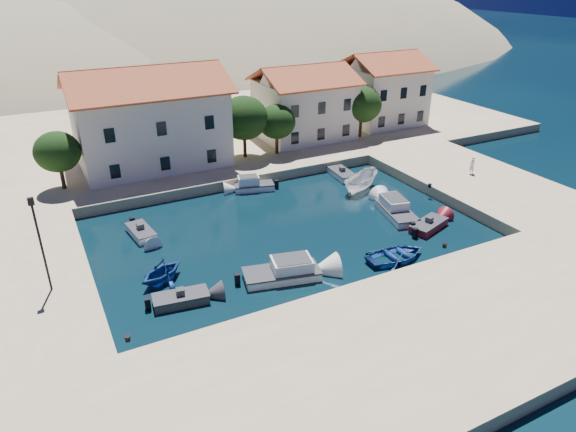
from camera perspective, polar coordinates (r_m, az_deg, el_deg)
The scene contains 23 objects.
ground at distance 33.90m, azimuth 7.67°, elevation -8.61°, with size 400.00×400.00×0.00m, color black.
quay_south at distance 29.92m, azimuth 14.37°, elevation -13.42°, with size 52.00×12.00×1.00m, color tan.
quay_east at distance 52.78m, azimuth 20.11°, elevation 3.62°, with size 11.00×20.00×1.00m, color tan.
quay_west at distance 37.54m, azimuth -27.14°, elevation -6.95°, with size 8.00×20.00×1.00m, color tan.
quay_north at distance 66.03m, azimuth -9.86°, elevation 9.12°, with size 80.00×36.00×1.00m, color tan.
hills at distance 156.72m, azimuth -12.64°, elevation 9.46°, with size 254.00×176.00×99.00m.
building_left at distance 53.31m, azimuth -15.15°, elevation 10.70°, with size 14.70×9.45×9.70m.
building_mid at distance 60.59m, azimuth 1.79°, elevation 12.62°, with size 10.50×8.40×8.30m.
building_right at distance 67.83m, azimuth 10.55°, elevation 13.85°, with size 9.45×8.40×8.80m.
trees at distance 54.37m, azimuth -3.41°, elevation 10.63°, with size 37.30×5.30×6.45m.
lamppost at distance 33.74m, azimuth -25.93°, elevation -2.02°, with size 0.35×0.25×6.22m.
bollards at distance 37.38m, azimuth 8.00°, elevation -3.04°, with size 29.36×9.56×0.30m.
motorboat_grey_sw at distance 33.33m, azimuth -11.80°, elevation -9.01°, with size 3.64×1.99×1.25m.
cabin_cruiser_south at distance 34.95m, azimuth -0.72°, elevation -6.25°, with size 5.53×3.30×1.60m.
rowboat_south at distance 38.14m, azimuth 11.88°, elevation -4.73°, with size 3.32×4.65×0.96m, color navy.
motorboat_red_se at distance 42.99m, azimuth 15.35°, elevation -1.02°, with size 3.93×2.69×1.25m.
cabin_cruiser_east at distance 44.52m, azimuth 11.99°, elevation 0.58°, with size 3.16×5.37×1.60m.
boat_east at distance 49.39m, azimuth 8.02°, elevation 2.88°, with size 1.81×4.81×1.86m, color white.
motorboat_white_ne at distance 52.26m, azimuth 6.02°, elevation 4.65°, with size 2.04×3.79×1.25m.
rowboat_west at distance 35.93m, azimuth -13.76°, elevation -7.01°, with size 2.95×3.41×1.80m, color navy.
motorboat_white_west at distance 42.02m, azimuth -16.01°, elevation -1.75°, with size 1.89×3.52×1.25m.
cabin_cruiser_north at distance 48.87m, azimuth -3.81°, elevation 3.43°, with size 4.01×2.47×1.60m.
pedestrian at distance 52.92m, azimuth 19.76°, elevation 5.32°, with size 0.63×0.41×1.73m, color silver.
Camera 1 is at (-16.67, -22.57, 19.02)m, focal length 32.00 mm.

